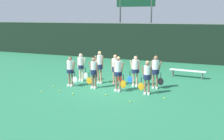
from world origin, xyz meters
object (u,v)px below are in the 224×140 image
bench_courtside (187,71)px  tennis_ball_2 (130,101)px  player_6 (115,67)px  player_2 (118,71)px  tennis_ball_1 (53,86)px  tennis_ball_0 (106,95)px  player_1 (94,70)px  player_5 (99,65)px  player_3 (147,75)px  tennis_ball_3 (164,98)px  player_7 (135,69)px  tennis_ball_6 (73,94)px  tennis_ball_5 (59,91)px  player_8 (156,69)px  player_4 (81,65)px  tennis_ball_7 (42,91)px  scoreboard (136,3)px  player_0 (70,69)px  tennis_ball_4 (110,81)px

bench_courtside → tennis_ball_2: 6.06m
player_6 → player_2: bearing=-71.0°
tennis_ball_1 → tennis_ball_0: bearing=-7.7°
player_1 → player_5: (-0.16, 1.07, 0.09)m
player_3 → tennis_ball_3: (0.94, -0.42, -0.93)m
player_7 → player_3: bearing=-51.9°
bench_courtside → player_7: size_ratio=1.32×
tennis_ball_6 → tennis_ball_3: bearing=13.2°
player_2 → tennis_ball_5: size_ratio=27.17×
player_8 → tennis_ball_5: (-4.29, -2.39, -0.98)m
player_1 → player_2: bearing=-3.1°
player_4 → tennis_ball_7: (-0.77, -2.71, -0.91)m
player_7 → player_8: size_ratio=0.96×
tennis_ball_1 → player_2: bearing=8.3°
scoreboard → player_4: scoreboard is taller
bench_courtside → player_8: player_8 is taller
bench_courtside → player_2: player_2 is taller
player_1 → tennis_ball_3: 3.91m
player_0 → player_5: player_5 is taller
tennis_ball_7 → player_6: bearing=42.8°
player_7 → tennis_ball_6: size_ratio=23.47×
player_4 → player_8: player_8 is taller
bench_courtside → player_8: 3.45m
player_0 → player_6: 2.40m
player_0 → player_3: bearing=7.8°
player_2 → tennis_ball_7: player_2 is taller
player_0 → player_2: size_ratio=0.92×
player_5 → tennis_ball_7: (-1.94, -2.68, -1.01)m
scoreboard → bench_courtside: scoreboard is taller
bench_courtside → player_4: bearing=-145.5°
player_1 → player_0: bearing=-177.7°
player_6 → tennis_ball_1: bearing=-159.9°
player_7 → tennis_ball_5: 4.11m
bench_courtside → tennis_ball_0: 6.16m
player_5 → tennis_ball_0: player_5 is taller
player_0 → player_5: 1.64m
player_3 → player_5: (-2.99, 1.09, 0.09)m
player_8 → tennis_ball_4: 2.95m
player_4 → tennis_ball_1: (-0.79, -1.65, -0.91)m
player_8 → tennis_ball_4: bearing=163.8°
bench_courtside → player_8: size_ratio=1.27×
player_6 → tennis_ball_1: size_ratio=24.16×
tennis_ball_6 → tennis_ball_0: bearing=15.8°
player_7 → player_8: (1.09, -0.02, 0.04)m
player_4 → tennis_ball_2: 4.69m
player_3 → tennis_ball_2: bearing=-112.0°
player_8 → tennis_ball_0: size_ratio=24.53×
player_4 → tennis_ball_5: size_ratio=25.40×
player_3 → tennis_ball_0: bearing=-159.1°
player_1 → tennis_ball_7: 2.80m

